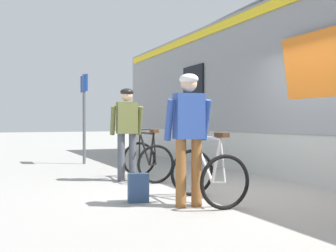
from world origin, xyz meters
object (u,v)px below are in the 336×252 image
at_px(bicycle_far_black, 147,159).
at_px(platform_sign_post, 84,103).
at_px(bicycle_near_white, 208,174).
at_px(cyclist_far_in_olive, 127,126).
at_px(cyclist_near_in_blue, 189,127).
at_px(backpack_on_platform, 138,188).

relative_size(bicycle_far_black, platform_sign_post, 0.46).
bearing_deg(bicycle_near_white, platform_sign_post, 94.11).
bearing_deg(cyclist_far_in_olive, cyclist_near_in_blue, -90.00).
relative_size(cyclist_far_in_olive, platform_sign_post, 0.73).
height_order(cyclist_far_in_olive, backpack_on_platform, cyclist_far_in_olive).
bearing_deg(bicycle_far_black, bicycle_near_white, -90.82).
distance_m(cyclist_near_in_blue, cyclist_far_in_olive, 2.54).
height_order(cyclist_far_in_olive, bicycle_far_black, cyclist_far_in_olive).
bearing_deg(bicycle_far_black, cyclist_near_in_blue, -99.13).
relative_size(bicycle_near_white, backpack_on_platform, 2.79).
distance_m(cyclist_far_in_olive, platform_sign_post, 3.44).
distance_m(cyclist_far_in_olive, bicycle_near_white, 2.51).
bearing_deg(cyclist_near_in_blue, bicycle_near_white, 20.74).
bearing_deg(bicycle_near_white, cyclist_near_in_blue, -159.26).
bearing_deg(backpack_on_platform, cyclist_near_in_blue, -36.25).
relative_size(cyclist_near_in_blue, backpack_on_platform, 4.40).
bearing_deg(cyclist_near_in_blue, backpack_on_platform, 132.17).
xyz_separation_m(cyclist_far_in_olive, bicycle_near_white, (0.37, -2.40, -0.65)).
bearing_deg(cyclist_far_in_olive, platform_sign_post, 90.79).
height_order(backpack_on_platform, platform_sign_post, platform_sign_post).
height_order(cyclist_near_in_blue, platform_sign_post, platform_sign_post).
xyz_separation_m(bicycle_far_black, backpack_on_platform, (-0.91, -1.95, -0.20)).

